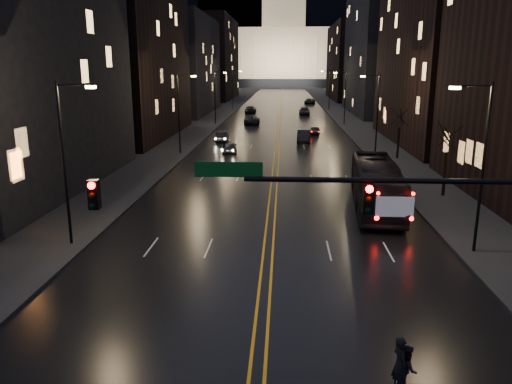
# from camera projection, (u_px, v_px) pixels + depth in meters

# --- Properties ---
(ground) EXTENTS (900.00, 900.00, 0.00)m
(ground) POSITION_uv_depth(u_px,v_px,m) (259.00, 350.00, 17.60)
(ground) COLOR black
(ground) RESTS_ON ground
(road) EXTENTS (20.00, 320.00, 0.02)m
(road) POSITION_uv_depth(u_px,v_px,m) (281.00, 101.00, 143.47)
(road) COLOR black
(road) RESTS_ON ground
(sidewalk_left) EXTENTS (8.00, 320.00, 0.16)m
(sidewalk_left) POSITION_uv_depth(u_px,v_px,m) (233.00, 101.00, 144.20)
(sidewalk_left) COLOR black
(sidewalk_left) RESTS_ON ground
(sidewalk_right) EXTENTS (8.00, 320.00, 0.16)m
(sidewalk_right) POSITION_uv_depth(u_px,v_px,m) (330.00, 101.00, 142.70)
(sidewalk_right) COLOR black
(sidewalk_right) RESTS_ON ground
(center_line) EXTENTS (0.62, 320.00, 0.01)m
(center_line) POSITION_uv_depth(u_px,v_px,m) (281.00, 101.00, 143.47)
(center_line) COLOR orange
(center_line) RESTS_ON road
(building_left_mid) EXTENTS (12.00, 30.00, 28.00)m
(building_left_mid) POSITION_uv_depth(u_px,v_px,m) (125.00, 34.00, 67.60)
(building_left_mid) COLOR black
(building_left_mid) RESTS_ON ground
(building_left_far) EXTENTS (12.00, 34.00, 20.00)m
(building_left_far) POSITION_uv_depth(u_px,v_px,m) (182.00, 65.00, 105.37)
(building_left_far) COLOR black
(building_left_far) RESTS_ON ground
(building_left_dist) EXTENTS (12.00, 40.00, 24.00)m
(building_left_dist) POSITION_uv_depth(u_px,v_px,m) (213.00, 59.00, 151.35)
(building_left_dist) COLOR black
(building_left_dist) RESTS_ON ground
(building_right_mid) EXTENTS (12.00, 34.00, 26.00)m
(building_right_mid) POSITION_uv_depth(u_px,v_px,m) (383.00, 50.00, 102.37)
(building_right_mid) COLOR black
(building_right_mid) RESTS_ON ground
(building_right_dist) EXTENTS (12.00, 40.00, 22.00)m
(building_right_dist) POSITION_uv_depth(u_px,v_px,m) (352.00, 62.00, 149.34)
(building_right_dist) COLOR black
(building_right_dist) RESTS_ON ground
(capitol) EXTENTS (90.00, 50.00, 58.50)m
(capitol) POSITION_uv_depth(u_px,v_px,m) (283.00, 52.00, 255.47)
(capitol) COLOR black
(capitol) RESTS_ON ground
(traffic_signal) EXTENTS (17.29, 0.45, 7.00)m
(traffic_signal) POSITION_uv_depth(u_px,v_px,m) (443.00, 214.00, 16.03)
(traffic_signal) COLOR black
(traffic_signal) RESTS_ON ground
(streetlamp_right_near) EXTENTS (2.13, 0.25, 9.00)m
(streetlamp_right_near) POSITION_uv_depth(u_px,v_px,m) (480.00, 160.00, 25.46)
(streetlamp_right_near) COLOR black
(streetlamp_right_near) RESTS_ON ground
(streetlamp_left_near) EXTENTS (2.13, 0.25, 9.00)m
(streetlamp_left_near) POSITION_uv_depth(u_px,v_px,m) (67.00, 156.00, 26.62)
(streetlamp_left_near) COLOR black
(streetlamp_left_near) RESTS_ON ground
(streetlamp_right_mid) EXTENTS (2.13, 0.25, 9.00)m
(streetlamp_right_mid) POSITION_uv_depth(u_px,v_px,m) (376.00, 110.00, 54.51)
(streetlamp_right_mid) COLOR black
(streetlamp_right_mid) RESTS_ON ground
(streetlamp_left_mid) EXTENTS (2.13, 0.25, 9.00)m
(streetlamp_left_mid) POSITION_uv_depth(u_px,v_px,m) (180.00, 109.00, 55.67)
(streetlamp_left_mid) COLOR black
(streetlamp_left_mid) RESTS_ON ground
(streetlamp_right_far) EXTENTS (2.13, 0.25, 9.00)m
(streetlamp_right_far) POSITION_uv_depth(u_px,v_px,m) (344.00, 95.00, 83.55)
(streetlamp_right_far) COLOR black
(streetlamp_right_far) RESTS_ON ground
(streetlamp_left_far) EXTENTS (2.13, 0.25, 9.00)m
(streetlamp_left_far) POSITION_uv_depth(u_px,v_px,m) (216.00, 95.00, 84.72)
(streetlamp_left_far) COLOR black
(streetlamp_left_far) RESTS_ON ground
(streetlamp_right_dist) EXTENTS (2.13, 0.25, 9.00)m
(streetlamp_right_dist) POSITION_uv_depth(u_px,v_px,m) (329.00, 88.00, 112.60)
(streetlamp_right_dist) COLOR black
(streetlamp_right_dist) RESTS_ON ground
(streetlamp_left_dist) EXTENTS (2.13, 0.25, 9.00)m
(streetlamp_left_dist) POSITION_uv_depth(u_px,v_px,m) (234.00, 88.00, 113.76)
(streetlamp_left_dist) COLOR black
(streetlamp_left_dist) RESTS_ON ground
(tree_right_mid) EXTENTS (2.40, 2.40, 6.65)m
(tree_right_mid) POSITION_uv_depth(u_px,v_px,m) (448.00, 138.00, 37.10)
(tree_right_mid) COLOR black
(tree_right_mid) RESTS_ON ground
(tree_right_far) EXTENTS (2.40, 2.40, 6.65)m
(tree_right_far) POSITION_uv_depth(u_px,v_px,m) (400.00, 117.00, 52.59)
(tree_right_far) COLOR black
(tree_right_far) RESTS_ON ground
(bus) EXTENTS (3.79, 12.23, 3.35)m
(bus) POSITION_uv_depth(u_px,v_px,m) (376.00, 185.00, 34.84)
(bus) COLOR black
(bus) RESTS_ON ground
(oncoming_car_a) EXTENTS (2.14, 4.30, 1.41)m
(oncoming_car_a) POSITION_uv_depth(u_px,v_px,m) (230.00, 147.00, 57.43)
(oncoming_car_a) COLOR black
(oncoming_car_a) RESTS_ON ground
(oncoming_car_b) EXTENTS (1.57, 4.27, 1.40)m
(oncoming_car_b) POSITION_uv_depth(u_px,v_px,m) (222.00, 137.00, 66.22)
(oncoming_car_b) COLOR black
(oncoming_car_b) RESTS_ON ground
(oncoming_car_c) EXTENTS (2.64, 5.58, 1.54)m
(oncoming_car_c) POSITION_uv_depth(u_px,v_px,m) (252.00, 120.00, 86.39)
(oncoming_car_c) COLOR black
(oncoming_car_c) RESTS_ON ground
(oncoming_car_d) EXTENTS (2.36, 5.37, 1.54)m
(oncoming_car_d) POSITION_uv_depth(u_px,v_px,m) (251.00, 109.00, 107.28)
(oncoming_car_d) COLOR black
(oncoming_car_d) RESTS_ON ground
(receding_car_a) EXTENTS (1.97, 5.05, 1.64)m
(receding_car_a) POSITION_uv_depth(u_px,v_px,m) (304.00, 136.00, 65.53)
(receding_car_a) COLOR black
(receding_car_a) RESTS_ON ground
(receding_car_b) EXTENTS (2.01, 3.96, 1.29)m
(receding_car_b) POSITION_uv_depth(u_px,v_px,m) (315.00, 131.00, 72.78)
(receding_car_b) COLOR black
(receding_car_b) RESTS_ON ground
(receding_car_c) EXTENTS (2.32, 5.46, 1.57)m
(receding_car_c) POSITION_uv_depth(u_px,v_px,m) (304.00, 111.00, 102.35)
(receding_car_c) COLOR black
(receding_car_c) RESTS_ON ground
(receding_car_d) EXTENTS (3.28, 5.85, 1.54)m
(receding_car_d) POSITION_uv_depth(u_px,v_px,m) (310.00, 101.00, 132.79)
(receding_car_d) COLOR black
(receding_car_d) RESTS_ON ground
(pedestrian_a) EXTENTS (0.62, 0.77, 1.82)m
(pedestrian_a) POSITION_uv_depth(u_px,v_px,m) (400.00, 364.00, 15.21)
(pedestrian_a) COLOR black
(pedestrian_a) RESTS_ON ground
(pedestrian_b) EXTENTS (0.46, 0.78, 1.54)m
(pedestrian_b) POSITION_uv_depth(u_px,v_px,m) (407.00, 368.00, 15.23)
(pedestrian_b) COLOR black
(pedestrian_b) RESTS_ON ground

